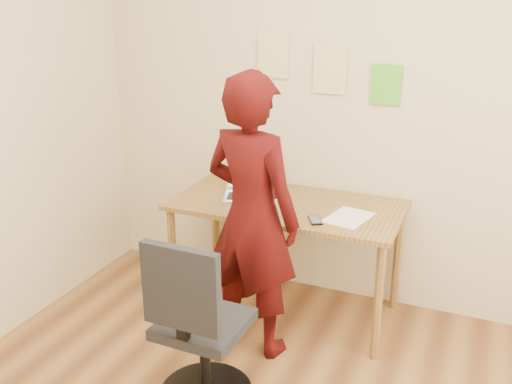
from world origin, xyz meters
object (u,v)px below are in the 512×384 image
at_px(desk, 287,216).
at_px(laptop, 251,188).
at_px(phone, 315,220).
at_px(person, 252,217).
at_px(office_chair, 198,336).

height_order(desk, laptop, laptop).
relative_size(phone, person, 0.09).
bearing_deg(phone, office_chair, -140.89).
xyz_separation_m(desk, office_chair, (-0.08, -1.01, -0.26)).
bearing_deg(desk, laptop, 170.88).
xyz_separation_m(laptop, person, (0.21, -0.47, 0.01)).
relative_size(desk, phone, 9.98).
height_order(desk, person, person).
distance_m(phone, person, 0.37).
bearing_deg(desk, person, -96.11).
relative_size(desk, laptop, 3.43).
bearing_deg(person, desk, -83.27).
height_order(desk, phone, phone).
bearing_deg(phone, laptop, 124.94).
xyz_separation_m(office_chair, person, (0.03, 0.58, 0.41)).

